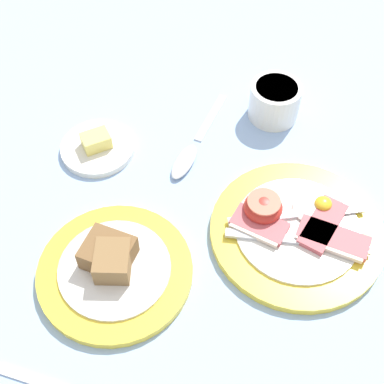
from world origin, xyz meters
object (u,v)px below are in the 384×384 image
(bread_plate, at_px, (114,268))
(butter_dish, at_px, (97,147))
(teaspoon_near_cup, at_px, (192,149))
(sugar_cup, at_px, (275,100))
(breakfast_plate, at_px, (296,228))

(bread_plate, bearing_deg, butter_dish, 88.02)
(teaspoon_near_cup, bearing_deg, sugar_cup, 144.75)
(breakfast_plate, xyz_separation_m, teaspoon_near_cup, (-0.10, 0.17, -0.01))
(sugar_cup, xyz_separation_m, teaspoon_near_cup, (-0.14, -0.05, -0.03))
(breakfast_plate, height_order, teaspoon_near_cup, breakfast_plate)
(bread_plate, relative_size, teaspoon_near_cup, 1.19)
(sugar_cup, bearing_deg, breakfast_plate, -101.33)
(bread_plate, height_order, butter_dish, bread_plate)
(sugar_cup, height_order, teaspoon_near_cup, sugar_cup)
(breakfast_plate, relative_size, butter_dish, 2.09)
(bread_plate, xyz_separation_m, sugar_cup, (0.29, 0.22, 0.02))
(bread_plate, distance_m, butter_dish, 0.21)
(butter_dish, distance_m, teaspoon_near_cup, 0.14)
(breakfast_plate, bearing_deg, bread_plate, -179.49)
(breakfast_plate, height_order, sugar_cup, sugar_cup)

